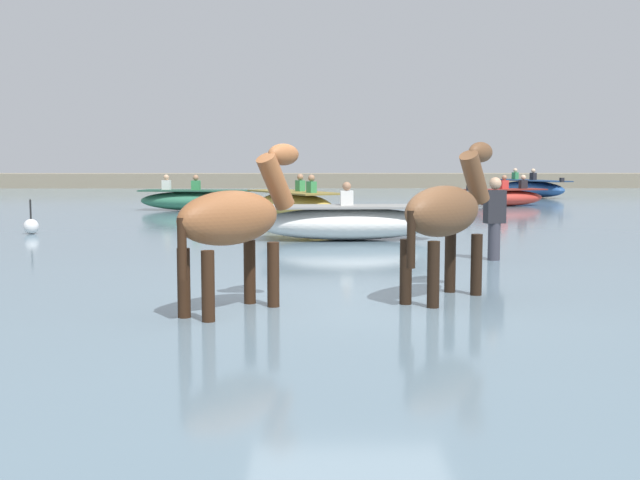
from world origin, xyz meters
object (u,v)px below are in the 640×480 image
person_wading_mid (494,224)px  boat_distant_west (294,205)px  boat_mid_channel (196,200)px  boat_far_offshore (531,188)px  boat_near_starboard (347,223)px  horse_trailing_chestnut (235,222)px  boat_mid_outer (505,197)px  horse_lead_bay (446,215)px  channel_buoy (31,226)px

person_wading_mid → boat_distant_west: bearing=110.5°
boat_distant_west → boat_mid_channel: bearing=134.1°
boat_far_offshore → boat_mid_channel: bearing=-146.6°
boat_distant_west → boat_near_starboard: bearing=-78.5°
horse_trailing_chestnut → boat_near_starboard: size_ratio=0.56×
person_wading_mid → horse_trailing_chestnut: bearing=-131.5°
boat_mid_outer → boat_near_starboard: boat_near_starboard is taller
boat_mid_outer → person_wading_mid: size_ratio=1.91×
boat_mid_channel → boat_near_starboard: size_ratio=1.01×
horse_lead_bay → boat_distant_west: (-2.04, 12.78, -0.62)m
boat_mid_channel → person_wading_mid: (6.59, -12.44, 0.27)m
horse_trailing_chestnut → boat_mid_channel: bearing=99.3°
boat_distant_west → boat_near_starboard: 5.98m
boat_far_offshore → boat_mid_outer: 6.79m
horse_lead_bay → horse_trailing_chestnut: bearing=-162.9°
horse_trailing_chestnut → boat_mid_outer: bearing=68.4°
channel_buoy → boat_far_offshore: bearing=46.4°
boat_far_offshore → person_wading_mid: (-6.34, -20.98, 0.23)m
boat_far_offshore → channel_buoy: size_ratio=5.56×
boat_far_offshore → boat_distant_west: 15.33m
horse_trailing_chestnut → person_wading_mid: horse_trailing_chestnut is taller
horse_trailing_chestnut → boat_mid_channel: size_ratio=0.56×
boat_mid_outer → person_wading_mid: person_wading_mid is taller
channel_buoy → boat_mid_outer: bearing=37.9°
horse_lead_bay → boat_distant_west: bearing=99.1°
boat_far_offshore → boat_near_starboard: size_ratio=1.13×
boat_mid_channel → boat_mid_outer: bearing=12.5°
boat_mid_outer → channel_buoy: boat_mid_outer is taller
boat_near_starboard → channel_buoy: boat_near_starboard is taller
boat_distant_west → boat_near_starboard: (1.19, -5.86, -0.03)m
person_wading_mid → channel_buoy: bearing=152.8°
horse_lead_bay → boat_far_offshore: size_ratio=0.51×
horse_trailing_chestnut → channel_buoy: bearing=120.4°
person_wading_mid → channel_buoy: 10.30m
horse_trailing_chestnut → boat_distant_west: horse_trailing_chestnut is taller
horse_lead_bay → boat_far_offshore: horse_lead_bay is taller
person_wading_mid → channel_buoy: person_wading_mid is taller
boat_mid_channel → horse_trailing_chestnut: bearing=-80.7°
horse_trailing_chestnut → person_wading_mid: bearing=48.5°
boat_near_starboard → channel_buoy: 7.04m
boat_far_offshore → boat_near_starboard: (-8.59, -17.66, -0.01)m
horse_trailing_chestnut → boat_mid_outer: size_ratio=0.68×
boat_distant_west → horse_trailing_chestnut: bearing=-91.7°
boat_mid_channel → boat_near_starboard: (4.34, -9.11, 0.02)m
boat_mid_outer → person_wading_mid: 15.19m
horse_trailing_chestnut → channel_buoy: horse_trailing_chestnut is taller
boat_near_starboard → boat_distant_west: bearing=101.5°
boat_mid_outer → boat_near_starboard: (-5.98, -11.40, 0.05)m
horse_trailing_chestnut → boat_near_starboard: (1.59, 7.67, -0.63)m
boat_far_offshore → boat_near_starboard: bearing=-115.9°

